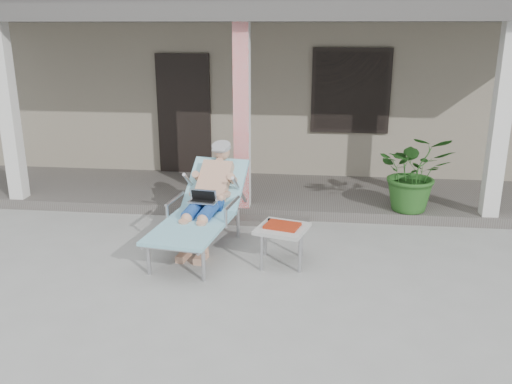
# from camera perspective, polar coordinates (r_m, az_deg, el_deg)

# --- Properties ---
(ground) EXTENTS (60.00, 60.00, 0.00)m
(ground) POSITION_cam_1_polar(r_m,az_deg,el_deg) (6.13, -4.24, -9.15)
(ground) COLOR #9E9E99
(ground) RESTS_ON ground
(house) EXTENTS (10.40, 5.40, 3.30)m
(house) POSITION_cam_1_polar(r_m,az_deg,el_deg) (11.98, 1.51, 12.12)
(house) COLOR gray
(house) RESTS_ON ground
(porch_deck) EXTENTS (10.00, 2.00, 0.15)m
(porch_deck) POSITION_cam_1_polar(r_m,az_deg,el_deg) (8.86, -0.63, -0.17)
(porch_deck) COLOR #605B56
(porch_deck) RESTS_ON ground
(porch_overhang) EXTENTS (10.00, 2.30, 2.85)m
(porch_overhang) POSITION_cam_1_polar(r_m,az_deg,el_deg) (8.41, -0.75, 17.66)
(porch_overhang) COLOR silver
(porch_overhang) RESTS_ON porch_deck
(porch_step) EXTENTS (2.00, 0.30, 0.07)m
(porch_step) POSITION_cam_1_polar(r_m,az_deg,el_deg) (7.79, -1.71, -2.93)
(porch_step) COLOR #605B56
(porch_step) RESTS_ON ground
(lounger) EXTENTS (1.01, 2.07, 1.31)m
(lounger) POSITION_cam_1_polar(r_m,az_deg,el_deg) (6.78, -5.46, 0.75)
(lounger) COLOR #B7B7BC
(lounger) RESTS_ON ground
(side_table) EXTENTS (0.68, 0.68, 0.50)m
(side_table) POSITION_cam_1_polar(r_m,az_deg,el_deg) (6.35, 2.78, -4.06)
(side_table) COLOR #B9B9B4
(side_table) RESTS_ON ground
(potted_palm) EXTENTS (1.06, 0.93, 1.13)m
(potted_palm) POSITION_cam_1_polar(r_m,az_deg,el_deg) (8.02, 16.33, 2.01)
(potted_palm) COLOR #26591E
(potted_palm) RESTS_ON porch_deck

